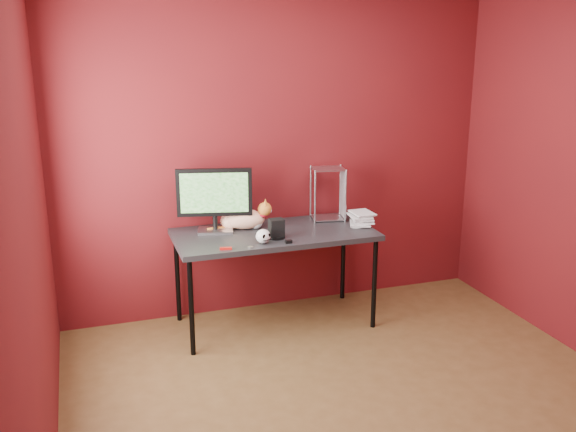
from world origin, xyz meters
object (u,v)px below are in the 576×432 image
object	(u,v)px
monitor	(214,197)
speaker	(276,229)
desk	(274,238)
skull_mug	(263,236)
cat	(244,219)
book_stack	(353,158)

from	to	relation	value
monitor	speaker	world-z (taller)	monitor
desk	speaker	bearing A→B (deg)	-101.67
monitor	skull_mug	world-z (taller)	monitor
desk	cat	world-z (taller)	cat
book_stack	skull_mug	bearing A→B (deg)	-162.74
speaker	cat	bearing A→B (deg)	118.99
monitor	speaker	xyz separation A→B (m)	(0.39, -0.30, -0.20)
desk	monitor	distance (m)	0.55
desk	book_stack	bearing A→B (deg)	0.73
monitor	skull_mug	size ratio (longest dim) A/B	4.97
desk	cat	bearing A→B (deg)	141.54
desk	cat	xyz separation A→B (m)	(-0.20, 0.16, 0.13)
desk	book_stack	distance (m)	0.85
monitor	book_stack	xyz separation A→B (m)	(1.05, -0.14, 0.26)
monitor	skull_mug	bearing A→B (deg)	-42.41
skull_mug	book_stack	xyz separation A→B (m)	(0.79, 0.24, 0.47)
desk	skull_mug	size ratio (longest dim) A/B	13.51
monitor	cat	xyz separation A→B (m)	(0.22, 0.01, -0.19)
skull_mug	speaker	world-z (taller)	speaker
desk	book_stack	xyz separation A→B (m)	(0.63, 0.01, 0.58)
cat	speaker	xyz separation A→B (m)	(0.17, -0.30, -0.01)
desk	speaker	xyz separation A→B (m)	(-0.03, -0.15, 0.12)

